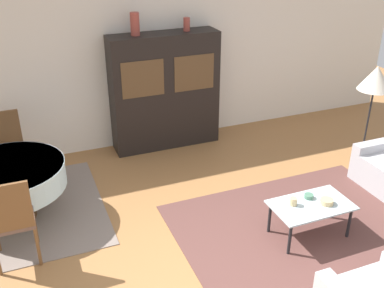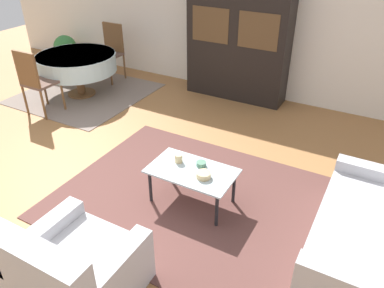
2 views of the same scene
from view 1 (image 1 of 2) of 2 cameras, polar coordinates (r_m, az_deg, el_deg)
wall_back at (r=7.10m, az=-8.36°, el=10.10°), size 10.00×0.06×2.70m
area_rug at (r=5.59m, az=14.12°, el=-10.84°), size 2.94×2.33×0.01m
dining_rug at (r=6.12m, az=-21.07°, el=-8.31°), size 2.07×2.09×0.01m
coffee_table at (r=5.35m, az=14.86°, el=-7.81°), size 0.92×0.55×0.42m
display_cabinet at (r=7.12m, az=-3.46°, el=6.70°), size 1.70×0.45×1.83m
dining_table at (r=5.78m, az=-22.27°, el=-3.92°), size 1.33×1.33×0.73m
dining_chair_near at (r=5.00m, az=-21.98°, el=-8.68°), size 0.44×0.44×1.04m
dining_chair_far at (r=6.57m, az=-22.52°, el=-0.17°), size 0.44×0.44×1.04m
floor_lamp at (r=6.98m, az=22.28°, el=7.47°), size 0.48×0.48×1.49m
cup at (r=5.24m, az=12.75°, el=-7.13°), size 0.09×0.09×0.09m
bowl at (r=5.37m, az=16.74°, el=-7.00°), size 0.15×0.15×0.06m
bowl_small at (r=5.42m, az=14.61°, el=-6.44°), size 0.11×0.11×0.05m
vase_tall at (r=6.72m, az=-7.27°, el=14.88°), size 0.13×0.13×0.33m
vase_short at (r=6.97m, az=-0.68°, el=14.96°), size 0.10×0.10×0.20m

